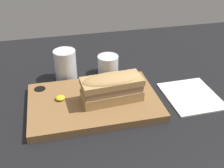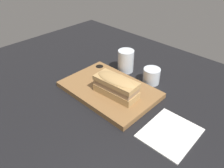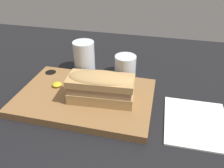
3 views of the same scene
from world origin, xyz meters
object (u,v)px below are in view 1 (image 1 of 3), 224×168
Objects in this scene: serving_board at (93,102)px; wine_glass at (108,66)px; sandwich at (112,87)px; napkin at (191,96)px; water_glass at (66,67)px.

wine_glass is at bearing 64.55° from serving_board.
sandwich reaches higher than wine_glass.
serving_board is 28.13cm from napkin.
serving_board reaches higher than napkin.
sandwich reaches higher than serving_board.
sandwich is 18.05cm from wine_glass.
sandwich reaches higher than napkin.
serving_board is at bearing 175.07° from napkin.
serving_board is 17.45cm from water_glass.
sandwich and water_glass have the same top height.
sandwich is at bearing -99.09° from wine_glass.
sandwich is 0.96× the size of napkin.
wine_glass is 0.39× the size of napkin.
water_glass is at bearing 109.86° from serving_board.
serving_board is 2.12× the size of sandwich.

